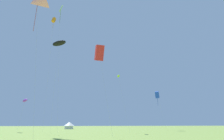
# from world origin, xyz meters

# --- Properties ---
(kite_purple_parafoil) EXTENTS (2.41, 3.22, 8.55)m
(kite_purple_parafoil) POSITION_xyz_m (-20.58, 47.78, 7.97)
(kite_purple_parafoil) COLOR purple
(kite_purple_parafoil) RESTS_ON ground
(kite_red_box) EXTENTS (2.92, 2.36, 15.48)m
(kite_red_box) POSITION_xyz_m (-3.75, 25.40, 13.95)
(kite_red_box) COLOR red
(kite_red_box) RESTS_ON ground
(kite_lime_diamond) EXTENTS (1.09, 2.66, 34.68)m
(kite_lime_diamond) POSITION_xyz_m (-12.96, 40.80, 32.74)
(kite_lime_diamond) COLOR #99DB2D
(kite_lime_diamond) RESTS_ON ground
(kite_lime_parafoil) EXTENTS (2.56, 3.20, 14.31)m
(kite_lime_parafoil) POSITION_xyz_m (3.43, 39.63, 13.93)
(kite_lime_parafoil) COLOR #99DB2D
(kite_lime_parafoil) RESTS_ON ground
(kite_black_parafoil) EXTENTS (3.96, 3.76, 20.15)m
(kite_black_parafoil) POSITION_xyz_m (-11.83, 34.66, 19.52)
(kite_black_parafoil) COLOR black
(kite_black_parafoil) RESTS_ON ground
(kite_orange_box) EXTENTS (1.48, 2.52, 34.26)m
(kite_orange_box) POSITION_xyz_m (-15.62, 47.17, 33.22)
(kite_orange_box) COLOR orange
(kite_orange_box) RESTS_ON ground
(kite_blue_box) EXTENTS (2.77, 2.06, 12.82)m
(kite_blue_box) POSITION_xyz_m (20.46, 52.10, 11.58)
(kite_blue_box) COLOR blue
(kite_blue_box) RESTS_ON ground
(kite_pink_delta) EXTENTS (4.40, 3.89, 23.15)m
(kite_pink_delta) POSITION_xyz_m (-14.51, 23.02, 21.22)
(kite_pink_delta) COLOR pink
(kite_pink_delta) RESTS_ON ground
(festival_tent_right) EXTENTS (4.16, 4.16, 2.70)m
(festival_tent_right) POSITION_xyz_m (-9.00, 71.96, 1.50)
(festival_tent_right) COLOR white
(festival_tent_right) RESTS_ON ground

